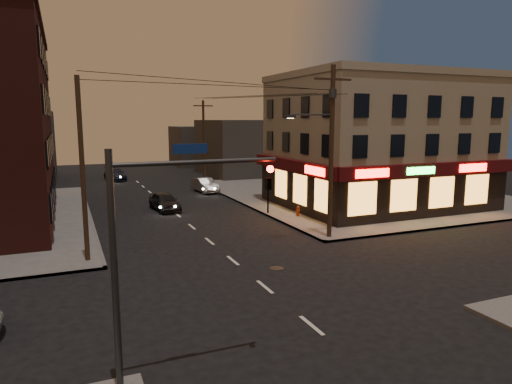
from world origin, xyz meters
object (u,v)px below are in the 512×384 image
sedan_mid (205,185)px  fire_hydrant (298,211)px  sedan_far (115,174)px  sedan_near (165,201)px

sedan_mid → fire_hydrant: size_ratio=5.74×
sedan_far → fire_hydrant: 28.65m
sedan_mid → sedan_far: bearing=113.3°
sedan_far → sedan_mid: bearing=-65.7°
sedan_near → sedan_mid: bearing=47.9°
sedan_mid → fire_hydrant: bearing=-84.9°
sedan_mid → sedan_far: sedan_far is taller
sedan_near → sedan_far: bearing=88.9°
sedan_mid → fire_hydrant: sedan_mid is taller
sedan_mid → fire_hydrant: (2.80, -14.11, -0.15)m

